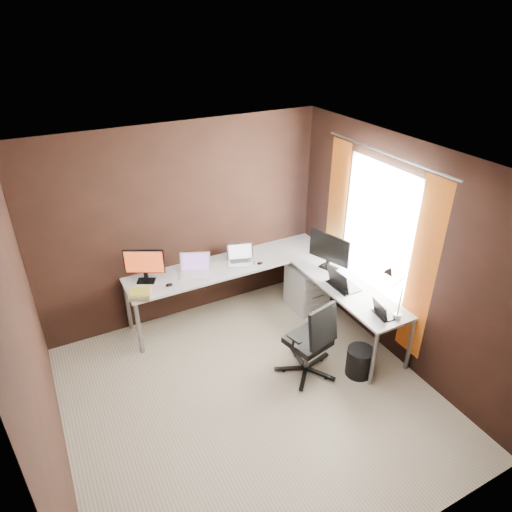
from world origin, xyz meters
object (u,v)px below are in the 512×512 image
Objects in this scene: monitor_right at (329,250)px; laptop_black_small at (383,312)px; book_stack at (140,294)px; laptop_silver at (241,258)px; wastebasket at (359,362)px; laptop_white at (195,269)px; office_chair at (309,353)px; monitor_left at (144,264)px; desk_lamp at (393,288)px; laptop_black_big at (342,283)px; drawer_pedestal at (307,287)px.

monitor_right reaches higher than laptop_black_small.
laptop_black_small reaches higher than book_stack.
laptop_silver is 1.92m from wastebasket.
office_chair is (0.74, -1.44, -0.50)m from laptop_white.
monitor_left is 2.79m from desk_lamp.
laptop_white is at bearing 47.02° from monitor_right.
laptop_white reaches higher than book_stack.
laptop_black_small is at bearing 134.49° from desk_lamp.
office_chair is 0.57m from wastebasket.
book_stack is (-2.13, 0.89, -0.01)m from laptop_black_big.
office_chair is (-0.68, -1.10, -0.02)m from drawer_pedestal.
monitor_right reaches higher than laptop_white.
laptop_black_small is at bearing -35.11° from book_stack.
laptop_black_big is 0.39× the size of office_chair.
desk_lamp is at bearing -46.13° from laptop_silver.
monitor_left is 0.45× the size of office_chair.
laptop_white is at bearing 104.77° from office_chair.
laptop_silver is at bearing 35.03° from laptop_black_big.
book_stack is 0.33× the size of office_chair.
laptop_black_small reaches higher than wastebasket.
laptop_black_big is at bearing 16.40° from office_chair.
laptop_white is at bearing 14.52° from book_stack.
laptop_black_small is (0.05, -0.64, -0.01)m from laptop_black_big.
laptop_silver is at bearing 8.05° from book_stack.
drawer_pedestal is at bearing -3.97° from book_stack.
wastebasket is (-0.28, -1.06, -0.83)m from monitor_right.
drawer_pedestal reaches higher than wastebasket.
desk_lamp reaches higher than book_stack.
laptop_black_big reaches higher than office_chair.
book_stack reaches higher than wastebasket.
office_chair is (1.48, -1.25, -0.49)m from book_stack.
office_chair reaches higher than laptop_black_small.
office_chair is at bearing -121.93° from drawer_pedestal.
monitor_left reaches higher than wastebasket.
laptop_black_big is at bearing -3.57° from monitor_left.
laptop_silver is at bearing 82.58° from office_chair.
book_stack is 0.94× the size of wastebasket.
office_chair is at bearing 171.34° from desk_lamp.
book_stack is at bearing -90.23° from monitor_left.
wastebasket is at bearing 94.77° from laptop_black_small.
monitor_left is at bearing 118.01° from office_chair.
desk_lamp is (0.86, -1.78, 0.32)m from laptop_silver.
laptop_silver is at bearing 132.01° from desk_lamp.
monitor_left is (-2.00, 0.45, 0.66)m from drawer_pedestal.
laptop_white reaches higher than office_chair.
laptop_silver is (0.61, 0.00, -0.00)m from laptop_white.
monitor_right is at bearing -76.78° from drawer_pedestal.
laptop_black_big is 1.39× the size of laptop_black_small.
monitor_right is 1.65m from laptop_white.
desk_lamp reaches higher than laptop_white.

